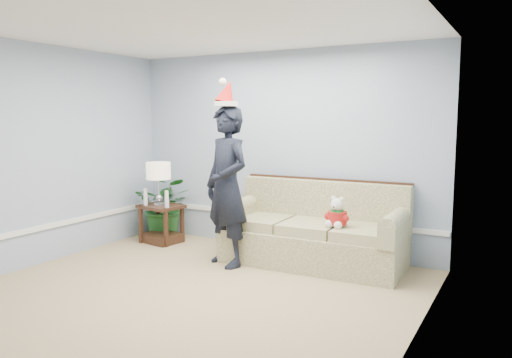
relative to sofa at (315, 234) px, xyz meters
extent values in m
cube|color=tan|center=(-0.72, -2.04, -0.38)|extent=(4.50, 5.00, 0.02)
cube|color=white|center=(-0.72, -2.04, 2.34)|extent=(4.50, 5.00, 0.02)
cube|color=#93A3BB|center=(-0.72, 0.47, 0.98)|extent=(4.50, 0.02, 2.70)
cube|color=#93A3BB|center=(-2.98, -2.04, 0.98)|extent=(0.02, 5.00, 2.70)
cube|color=#93A3BB|center=(1.54, -2.04, 0.98)|extent=(0.02, 5.00, 2.70)
cube|color=white|center=(-0.72, 0.44, 0.08)|extent=(4.48, 0.03, 0.06)
cube|color=white|center=(-2.95, -2.04, 0.08)|extent=(0.03, 4.98, 0.06)
cube|color=#4C5B2B|center=(0.00, -0.06, -0.16)|extent=(2.22, 1.00, 0.42)
cube|color=#4C5B2B|center=(-0.68, -0.12, 0.12)|extent=(0.67, 0.77, 0.13)
cube|color=#4C5B2B|center=(0.00, -0.12, 0.12)|extent=(0.67, 0.77, 0.13)
cube|color=#4C5B2B|center=(0.68, -0.12, 0.12)|extent=(0.67, 0.77, 0.13)
cube|color=#4C5B2B|center=(0.00, 0.29, 0.35)|extent=(2.20, 0.27, 0.59)
cube|color=black|center=(0.00, 0.37, 0.64)|extent=(2.20, 0.12, 0.05)
cube|color=#4C5B2B|center=(-1.00, -0.06, 0.18)|extent=(0.21, 0.95, 0.25)
cube|color=#4C5B2B|center=(1.00, -0.06, 0.18)|extent=(0.21, 0.95, 0.25)
cube|color=#3D2216|center=(-2.34, -0.10, 0.16)|extent=(0.65, 0.57, 0.05)
cube|color=#3D2216|center=(-2.34, -0.10, -0.30)|extent=(0.58, 0.51, 0.13)
cube|color=#3D2216|center=(-2.58, -0.29, -0.09)|extent=(0.05, 0.05, 0.55)
cube|color=#3D2216|center=(-2.11, -0.29, -0.09)|extent=(0.05, 0.05, 0.55)
cube|color=#3D2216|center=(-2.58, 0.08, -0.09)|extent=(0.05, 0.05, 0.55)
cube|color=#3D2216|center=(-2.11, 0.08, -0.09)|extent=(0.05, 0.05, 0.55)
cylinder|color=silver|center=(-2.34, -0.15, 0.20)|extent=(0.16, 0.16, 0.03)
sphere|color=silver|center=(-2.34, -0.15, 0.30)|extent=(0.10, 0.10, 0.10)
cylinder|color=silver|center=(-2.34, -0.15, 0.45)|extent=(0.03, 0.03, 0.35)
cylinder|color=#F8E9C7|center=(-2.34, -0.15, 0.69)|extent=(0.35, 0.35, 0.24)
cylinder|color=silver|center=(-2.51, -0.24, 0.25)|extent=(0.06, 0.06, 0.13)
cylinder|color=white|center=(-2.51, -0.24, 0.37)|extent=(0.05, 0.05, 0.11)
cylinder|color=silver|center=(-2.12, -0.24, 0.25)|extent=(0.06, 0.06, 0.13)
cylinder|color=white|center=(-2.12, -0.24, 0.37)|extent=(0.05, 0.05, 0.11)
imported|color=#216125|center=(-2.53, 0.22, 0.10)|extent=(1.06, 1.00, 0.93)
imported|color=black|center=(-0.92, -0.58, 0.61)|extent=(0.84, 0.71, 1.95)
cylinder|color=silver|center=(-0.92, -0.58, 1.60)|extent=(0.39, 0.39, 0.06)
cone|color=red|center=(-0.92, -0.56, 1.75)|extent=(0.37, 0.39, 0.33)
sphere|color=silver|center=(-0.92, -0.66, 1.86)|extent=(0.09, 0.09, 0.09)
sphere|color=silver|center=(0.37, -0.22, 0.28)|extent=(0.21, 0.21, 0.21)
cylinder|color=red|center=(0.37, -0.22, 0.28)|extent=(0.25, 0.25, 0.15)
cylinder|color=#175E23|center=(0.37, -0.22, 0.37)|extent=(0.16, 0.16, 0.03)
sphere|color=silver|center=(0.31, -0.31, 0.22)|extent=(0.10, 0.10, 0.10)
sphere|color=silver|center=(0.42, -0.31, 0.22)|extent=(0.10, 0.10, 0.10)
sphere|color=silver|center=(0.37, -0.23, 0.44)|extent=(0.15, 0.15, 0.15)
sphere|color=black|center=(0.37, -0.31, 0.43)|extent=(0.02, 0.02, 0.02)
sphere|color=silver|center=(0.31, -0.22, 0.51)|extent=(0.06, 0.06, 0.06)
sphere|color=silver|center=(0.42, -0.22, 0.51)|extent=(0.06, 0.06, 0.06)
camera|label=1|loc=(2.30, -5.65, 1.44)|focal=35.00mm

